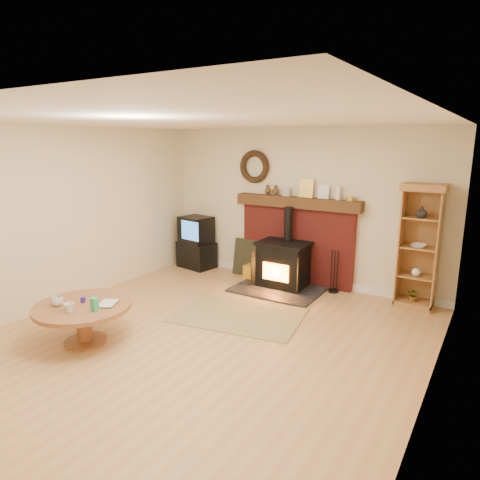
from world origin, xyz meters
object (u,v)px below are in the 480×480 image
Objects in this scene: wood_stove at (283,266)px; curio_cabinet at (419,247)px; tv_unit at (196,243)px; coffee_table at (83,312)px.

wood_stove is 0.77× the size of curio_cabinet.
wood_stove is at bearing -5.66° from tv_unit.
curio_cabinet is (2.03, 0.28, 0.53)m from wood_stove.
wood_stove is 1.95m from tv_unit.
tv_unit is 0.87× the size of coffee_table.
tv_unit reaches higher than coffee_table.
coffee_table is (-3.17, -3.34, -0.52)m from curio_cabinet.
curio_cabinet is at bearing 7.76° from wood_stove.
coffee_table is at bearing -76.22° from tv_unit.
curio_cabinet is 1.58× the size of coffee_table.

